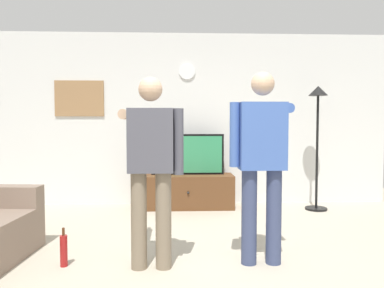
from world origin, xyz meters
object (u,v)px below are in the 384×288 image
floor_lamp (318,122)px  person_standing_nearer_lamp (151,161)px  beverage_bottle (64,250)px  person_standing_nearer_couch (262,156)px  television (188,154)px  tv_stand (188,191)px  wall_clock (187,71)px  framed_picture (79,98)px

floor_lamp → person_standing_nearer_lamp: 3.20m
beverage_bottle → person_standing_nearer_couch: bearing=0.2°
television → person_standing_nearer_lamp: bearing=-99.3°
tv_stand → wall_clock: (-0.00, 0.29, 1.85)m
tv_stand → wall_clock: 1.87m
tv_stand → wall_clock: bearing=90.0°
television → person_standing_nearer_couch: (0.60, -2.37, 0.18)m
tv_stand → beverage_bottle: size_ratio=3.92×
tv_stand → person_standing_nearer_couch: 2.51m
person_standing_nearer_lamp → television: bearing=80.7°
television → person_standing_nearer_lamp: 2.47m
floor_lamp → wall_clock: bearing=165.3°
framed_picture → person_standing_nearer_lamp: (1.28, -2.69, -0.72)m
person_standing_nearer_lamp → person_standing_nearer_couch: (1.00, 0.07, 0.04)m
framed_picture → person_standing_nearer_couch: framed_picture is taller
floor_lamp → beverage_bottle: (-3.10, -2.12, -1.17)m
floor_lamp → tv_stand: bearing=173.7°
television → floor_lamp: floor_lamp is taller
floor_lamp → person_standing_nearer_couch: bearing=-121.8°
wall_clock → beverage_bottle: bearing=-114.4°
framed_picture → beverage_bottle: size_ratio=2.15×
wall_clock → framed_picture: size_ratio=0.33×
person_standing_nearer_lamp → wall_clock: bearing=81.5°
television → beverage_bottle: (-1.19, -2.38, -0.67)m
television → floor_lamp: size_ratio=0.60×
tv_stand → person_standing_nearer_couch: person_standing_nearer_couch is taller
beverage_bottle → wall_clock: bearing=65.6°
floor_lamp → person_standing_nearer_lamp: floor_lamp is taller
television → framed_picture: bearing=171.6°
television → person_standing_nearer_couch: size_ratio=0.63×
tv_stand → television: television is taller
floor_lamp → person_standing_nearer_couch: (-1.31, -2.11, -0.32)m
tv_stand → framed_picture: (-1.68, 0.30, 1.42)m
television → person_standing_nearer_lamp: person_standing_nearer_lamp is taller
framed_picture → person_standing_nearer_couch: size_ratio=0.43×
wall_clock → person_standing_nearer_couch: 2.90m
television → tv_stand: bearing=-90.0°
tv_stand → television: size_ratio=1.25×
floor_lamp → person_standing_nearer_lamp: size_ratio=1.09×
wall_clock → floor_lamp: (1.91, -0.50, -0.79)m
television → floor_lamp: bearing=-7.7°
framed_picture → floor_lamp: bearing=-8.0°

